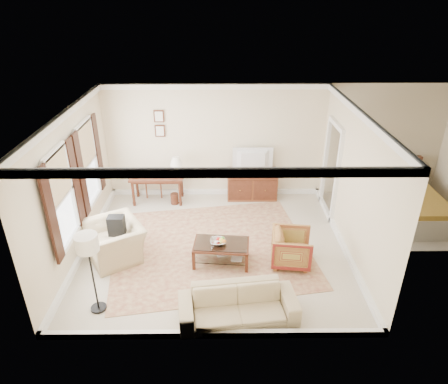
{
  "coord_description": "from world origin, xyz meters",
  "views": [
    {
      "loc": [
        0.13,
        -7.01,
        4.88
      ],
      "look_at": [
        0.2,
        0.3,
        1.15
      ],
      "focal_mm": 32.0,
      "sensor_mm": 36.0,
      "label": 1
    }
  ],
  "objects_px": {
    "sideboard": "(252,184)",
    "sofa": "(238,301)",
    "writing_desk": "(157,179)",
    "club_armchair": "(114,235)",
    "tv": "(253,153)",
    "coffee_table": "(221,248)",
    "striped_armchair": "(292,246)"
  },
  "relations": [
    {
      "from": "club_armchair",
      "to": "sofa",
      "type": "height_order",
      "value": "club_armchair"
    },
    {
      "from": "sideboard",
      "to": "coffee_table",
      "type": "bearing_deg",
      "value": -106.24
    },
    {
      "from": "sofa",
      "to": "club_armchair",
      "type": "bearing_deg",
      "value": 136.83
    },
    {
      "from": "striped_armchair",
      "to": "writing_desk",
      "type": "bearing_deg",
      "value": 55.59
    },
    {
      "from": "club_armchair",
      "to": "sofa",
      "type": "xyz_separation_m",
      "value": [
        2.4,
        -1.75,
        -0.13
      ]
    },
    {
      "from": "striped_armchair",
      "to": "club_armchair",
      "type": "height_order",
      "value": "club_armchair"
    },
    {
      "from": "tv",
      "to": "club_armchair",
      "type": "distance_m",
      "value": 3.94
    },
    {
      "from": "sideboard",
      "to": "tv",
      "type": "relative_size",
      "value": 1.32
    },
    {
      "from": "club_armchair",
      "to": "sofa",
      "type": "relative_size",
      "value": 0.6
    },
    {
      "from": "coffee_table",
      "to": "club_armchair",
      "type": "relative_size",
      "value": 0.98
    },
    {
      "from": "writing_desk",
      "to": "sofa",
      "type": "relative_size",
      "value": 0.69
    },
    {
      "from": "tv",
      "to": "club_armchair",
      "type": "height_order",
      "value": "tv"
    },
    {
      "from": "tv",
      "to": "striped_armchair",
      "type": "relative_size",
      "value": 1.24
    },
    {
      "from": "sideboard",
      "to": "striped_armchair",
      "type": "distance_m",
      "value": 2.85
    },
    {
      "from": "sideboard",
      "to": "striped_armchair",
      "type": "bearing_deg",
      "value": -78.39
    },
    {
      "from": "writing_desk",
      "to": "sideboard",
      "type": "height_order",
      "value": "sideboard"
    },
    {
      "from": "tv",
      "to": "striped_armchair",
      "type": "height_order",
      "value": "tv"
    },
    {
      "from": "sofa",
      "to": "sideboard",
      "type": "bearing_deg",
      "value": 75.85
    },
    {
      "from": "tv",
      "to": "coffee_table",
      "type": "bearing_deg",
      "value": 73.65
    },
    {
      "from": "writing_desk",
      "to": "striped_armchair",
      "type": "bearing_deg",
      "value": -41.5
    },
    {
      "from": "writing_desk",
      "to": "coffee_table",
      "type": "height_order",
      "value": "writing_desk"
    },
    {
      "from": "sideboard",
      "to": "club_armchair",
      "type": "height_order",
      "value": "club_armchair"
    },
    {
      "from": "tv",
      "to": "writing_desk",
      "type": "bearing_deg",
      "value": 3.26
    },
    {
      "from": "sideboard",
      "to": "sofa",
      "type": "bearing_deg",
      "value": -97.13
    },
    {
      "from": "sideboard",
      "to": "club_armchair",
      "type": "distance_m",
      "value": 3.88
    },
    {
      "from": "writing_desk",
      "to": "striped_armchair",
      "type": "relative_size",
      "value": 1.71
    },
    {
      "from": "sideboard",
      "to": "coffee_table",
      "type": "xyz_separation_m",
      "value": [
        -0.8,
        -2.76,
        -0.04
      ]
    },
    {
      "from": "sideboard",
      "to": "sofa",
      "type": "xyz_separation_m",
      "value": [
        -0.54,
        -4.29,
        -0.01
      ]
    },
    {
      "from": "writing_desk",
      "to": "sofa",
      "type": "distance_m",
      "value": 4.54
    },
    {
      "from": "striped_armchair",
      "to": "sofa",
      "type": "relative_size",
      "value": 0.4
    },
    {
      "from": "tv",
      "to": "striped_armchair",
      "type": "distance_m",
      "value": 2.96
    },
    {
      "from": "writing_desk",
      "to": "club_armchair",
      "type": "distance_m",
      "value": 2.44
    }
  ]
}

